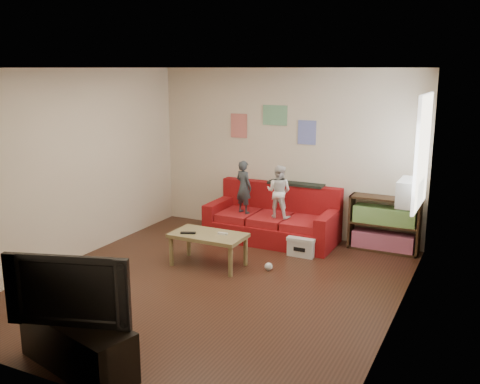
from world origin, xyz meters
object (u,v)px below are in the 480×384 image
at_px(sofa, 274,221).
at_px(child_b, 279,192).
at_px(bookshelf, 384,227).
at_px(tv_stand, 77,344).
at_px(child_a, 244,187).
at_px(file_box, 303,245).
at_px(television, 73,286).
at_px(coffee_table, 208,238).

bearing_deg(sofa, child_b, -48.94).
distance_m(bookshelf, tv_stand, 4.89).
bearing_deg(child_a, file_box, -176.39).
relative_size(child_b, bookshelf, 0.80).
xyz_separation_m(tv_stand, television, (0.00, 0.00, 0.57)).
bearing_deg(bookshelf, television, -112.18).
relative_size(tv_stand, television, 1.11).
height_order(child_a, bookshelf, child_a).
bearing_deg(television, coffee_table, 76.67).
bearing_deg(child_a, child_b, -160.42).
bearing_deg(file_box, sofa, 143.88).
relative_size(sofa, television, 1.79).
xyz_separation_m(child_b, television, (-0.30, -4.13, -0.04)).
bearing_deg(file_box, bookshelf, 35.23).
xyz_separation_m(coffee_table, tv_stand, (0.21, -2.81, -0.16)).
relative_size(coffee_table, file_box, 2.49).
distance_m(child_b, tv_stand, 4.18).
relative_size(child_a, coffee_table, 0.82).
relative_size(child_b, coffee_table, 0.80).
relative_size(child_b, television, 0.72).
relative_size(child_a, bookshelf, 0.82).
bearing_deg(child_a, sofa, -139.84).
bearing_deg(television, file_box, 60.13).
distance_m(child_a, file_box, 1.37).
bearing_deg(coffee_table, bookshelf, 39.79).
xyz_separation_m(bookshelf, television, (-1.84, -4.53, 0.44)).
relative_size(coffee_table, bookshelf, 1.00).
bearing_deg(coffee_table, file_box, 43.78).
bearing_deg(child_b, child_a, 0.45).
height_order(child_b, coffee_table, child_b).
relative_size(sofa, child_a, 2.41).
height_order(sofa, television, television).
bearing_deg(bookshelf, file_box, -144.77).
height_order(file_box, television, television).
bearing_deg(child_a, bookshelf, -149.88).
distance_m(tv_stand, television, 0.57).
relative_size(bookshelf, tv_stand, 0.81).
bearing_deg(television, child_b, 68.23).
distance_m(sofa, bookshelf, 1.71).
relative_size(coffee_table, television, 0.90).
height_order(sofa, file_box, sofa).
bearing_deg(tv_stand, file_box, 91.57).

